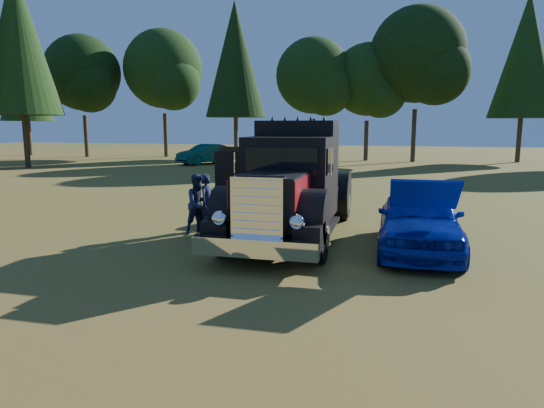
{
  "coord_description": "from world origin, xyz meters",
  "views": [
    {
      "loc": [
        2.61,
        -10.34,
        2.88
      ],
      "look_at": [
        -0.2,
        0.77,
        1.01
      ],
      "focal_mm": 32.0,
      "sensor_mm": 36.0,
      "label": 1
    }
  ],
  "objects": [
    {
      "name": "diamond_t_truck",
      "position": [
        0.06,
        1.65,
        1.28
      ],
      "size": [
        3.38,
        7.16,
        3.0
      ],
      "color": "black",
      "rests_on": "ground"
    },
    {
      "name": "treeline",
      "position": [
        -2.38,
        27.58,
        7.61
      ],
      "size": [
        72.1,
        24.04,
        13.84
      ],
      "color": "#2D2116",
      "rests_on": "ground"
    },
    {
      "name": "spectator_near",
      "position": [
        -2.35,
        1.98,
        0.78
      ],
      "size": [
        0.46,
        0.62,
        1.56
      ],
      "primitive_type": "imported",
      "rotation": [
        0.0,
        0.0,
        1.4
      ],
      "color": "#1D2445",
      "rests_on": "ground"
    },
    {
      "name": "distant_teal_car",
      "position": [
        -11.19,
        23.81,
        0.74
      ],
      "size": [
        3.62,
        4.69,
        1.49
      ],
      "primitive_type": "imported",
      "rotation": [
        0.0,
        0.0,
        -0.53
      ],
      "color": "#093037",
      "rests_on": "ground"
    },
    {
      "name": "hotrod_coupe",
      "position": [
        3.21,
        1.1,
        0.77
      ],
      "size": [
        1.83,
        4.5,
        1.89
      ],
      "color": "#081CBE",
      "rests_on": "ground"
    },
    {
      "name": "spectator_far",
      "position": [
        -2.45,
        1.62,
        0.8
      ],
      "size": [
        0.94,
        0.98,
        1.59
      ],
      "primitive_type": "imported",
      "rotation": [
        0.0,
        0.0,
        0.95
      ],
      "color": "#1A1C3E",
      "rests_on": "ground"
    },
    {
      "name": "ground",
      "position": [
        0.0,
        0.0,
        0.0
      ],
      "size": [
        120.0,
        120.0,
        0.0
      ],
      "primitive_type": "plane",
      "color": "#3F5619",
      "rests_on": "ground"
    }
  ]
}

